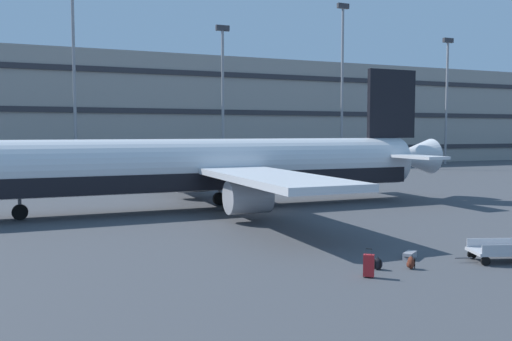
{
  "coord_description": "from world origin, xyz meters",
  "views": [
    {
      "loc": [
        -13.36,
        -31.82,
        5.13
      ],
      "look_at": [
        -2.18,
        -4.81,
        3.0
      ],
      "focal_mm": 37.33,
      "sensor_mm": 36.0,
      "label": 1
    }
  ],
  "objects_px": {
    "suitcase_laid_flat": "(369,265)",
    "backpack_small": "(378,264)",
    "suitcase_scuffed": "(410,255)",
    "airliner": "(215,167)",
    "baggage_cart": "(504,251)",
    "backpack_navy": "(411,263)"
  },
  "relations": [
    {
      "from": "airliner",
      "to": "suitcase_scuffed",
      "type": "distance_m",
      "value": 16.95
    },
    {
      "from": "suitcase_scuffed",
      "to": "backpack_navy",
      "type": "distance_m",
      "value": 1.66
    },
    {
      "from": "suitcase_scuffed",
      "to": "baggage_cart",
      "type": "xyz_separation_m",
      "value": [
        3.12,
        -1.83,
        0.29
      ]
    },
    {
      "from": "backpack_small",
      "to": "baggage_cart",
      "type": "distance_m",
      "value": 5.41
    },
    {
      "from": "suitcase_laid_flat",
      "to": "backpack_navy",
      "type": "xyz_separation_m",
      "value": [
        2.13,
        0.38,
        -0.2
      ]
    },
    {
      "from": "backpack_small",
      "to": "baggage_cart",
      "type": "relative_size",
      "value": 0.15
    },
    {
      "from": "suitcase_laid_flat",
      "to": "backpack_navy",
      "type": "bearing_deg",
      "value": 10.18
    },
    {
      "from": "suitcase_laid_flat",
      "to": "baggage_cart",
      "type": "relative_size",
      "value": 0.31
    },
    {
      "from": "suitcase_laid_flat",
      "to": "backpack_small",
      "type": "distance_m",
      "value": 1.24
    },
    {
      "from": "airliner",
      "to": "backpack_navy",
      "type": "bearing_deg",
      "value": -83.99
    },
    {
      "from": "airliner",
      "to": "baggage_cart",
      "type": "bearing_deg",
      "value": -71.84
    },
    {
      "from": "suitcase_scuffed",
      "to": "backpack_small",
      "type": "bearing_deg",
      "value": -157.44
    },
    {
      "from": "suitcase_laid_flat",
      "to": "baggage_cart",
      "type": "height_order",
      "value": "suitcase_laid_flat"
    },
    {
      "from": "backpack_navy",
      "to": "backpack_small",
      "type": "relative_size",
      "value": 1.07
    },
    {
      "from": "suitcase_scuffed",
      "to": "backpack_small",
      "type": "distance_m",
      "value": 2.39
    },
    {
      "from": "suitcase_scuffed",
      "to": "suitcase_laid_flat",
      "type": "xyz_separation_m",
      "value": [
        -3.14,
        -1.7,
        0.3
      ]
    },
    {
      "from": "suitcase_laid_flat",
      "to": "baggage_cart",
      "type": "distance_m",
      "value": 6.26
    },
    {
      "from": "backpack_navy",
      "to": "airliner",
      "type": "bearing_deg",
      "value": 96.01
    },
    {
      "from": "backpack_small",
      "to": "baggage_cart",
      "type": "xyz_separation_m",
      "value": [
        5.33,
        -0.91,
        0.21
      ]
    },
    {
      "from": "baggage_cart",
      "to": "suitcase_scuffed",
      "type": "bearing_deg",
      "value": 149.68
    },
    {
      "from": "airliner",
      "to": "baggage_cart",
      "type": "relative_size",
      "value": 10.76
    },
    {
      "from": "airliner",
      "to": "suitcase_laid_flat",
      "type": "distance_m",
      "value": 18.34
    }
  ]
}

